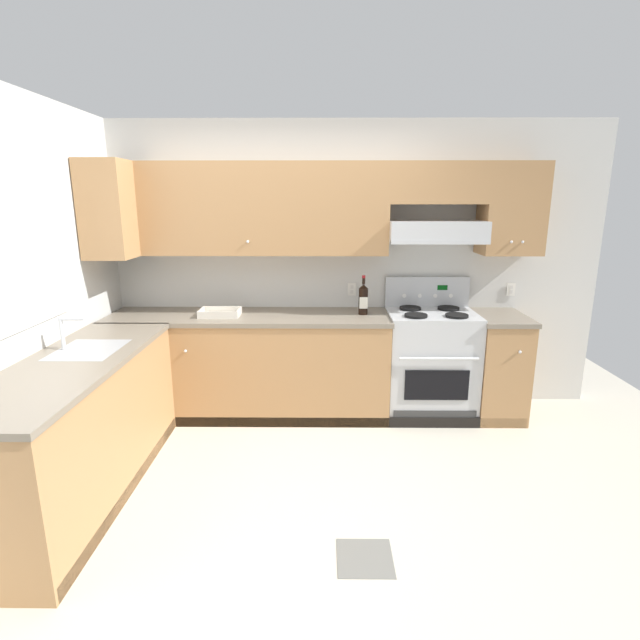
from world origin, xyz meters
TOP-DOWN VIEW (x-y plane):
  - ground_plane at (0.00, 0.00)m, footprint 7.04×7.04m
  - floor_accent_tile at (0.54, -0.60)m, footprint 0.30×0.30m
  - wall_back at (0.39, 1.53)m, footprint 4.68×0.57m
  - wall_left at (-1.59, 0.23)m, footprint 0.47×4.00m
  - counter_back_run at (-0.01, 1.24)m, footprint 3.60×0.65m
  - counter_left_run at (-1.24, -0.00)m, footprint 0.63×1.91m
  - stove at (1.26, 1.25)m, footprint 0.76×0.62m
  - wine_bottle at (0.66, 1.27)m, footprint 0.08×0.08m
  - bowl at (-0.57, 1.20)m, footprint 0.34×0.22m

SIDE VIEW (x-z plane):
  - ground_plane at x=0.00m, z-range 0.00..0.00m
  - floor_accent_tile at x=0.54m, z-range 0.00..0.01m
  - counter_back_run at x=-0.01m, z-range 0.00..0.91m
  - counter_left_run at x=-1.24m, z-range -0.11..1.03m
  - stove at x=1.26m, z-range -0.12..1.08m
  - bowl at x=-0.57m, z-range 0.90..0.96m
  - wine_bottle at x=0.66m, z-range 0.88..1.22m
  - wall_left at x=-1.59m, z-range 0.07..2.62m
  - wall_back at x=0.39m, z-range 0.20..2.75m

